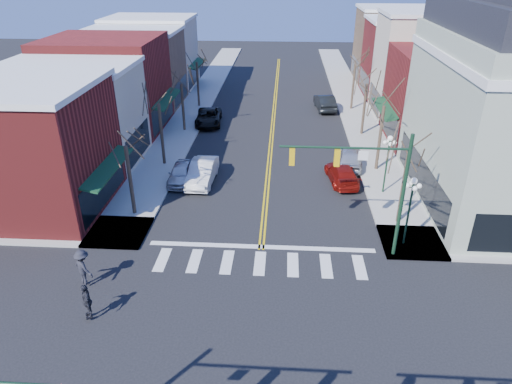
% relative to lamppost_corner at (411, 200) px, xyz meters
% --- Properties ---
extents(ground, '(160.00, 160.00, 0.00)m').
position_rel_lamppost_corner_xyz_m(ground, '(-8.20, -8.50, -2.96)').
color(ground, black).
rests_on(ground, ground).
extents(sidewalk_left, '(3.50, 70.00, 0.15)m').
position_rel_lamppost_corner_xyz_m(sidewalk_left, '(-16.95, 11.50, -2.89)').
color(sidewalk_left, '#9E9B93').
rests_on(sidewalk_left, ground).
extents(sidewalk_right, '(3.50, 70.00, 0.15)m').
position_rel_lamppost_corner_xyz_m(sidewalk_right, '(0.55, 11.50, -2.89)').
color(sidewalk_right, '#9E9B93').
rests_on(sidewalk_right, ground).
extents(bldg_left_brick_a, '(10.00, 8.50, 8.00)m').
position_rel_lamppost_corner_xyz_m(bldg_left_brick_a, '(-23.70, 3.25, 1.04)').
color(bldg_left_brick_a, maroon).
rests_on(bldg_left_brick_a, ground).
extents(bldg_left_stucco_a, '(10.00, 7.00, 7.50)m').
position_rel_lamppost_corner_xyz_m(bldg_left_stucco_a, '(-23.70, 11.00, 0.79)').
color(bldg_left_stucco_a, beige).
rests_on(bldg_left_stucco_a, ground).
extents(bldg_left_brick_b, '(10.00, 9.00, 8.50)m').
position_rel_lamppost_corner_xyz_m(bldg_left_brick_b, '(-23.70, 19.00, 1.29)').
color(bldg_left_brick_b, maroon).
rests_on(bldg_left_brick_b, ground).
extents(bldg_left_tan, '(10.00, 7.50, 7.80)m').
position_rel_lamppost_corner_xyz_m(bldg_left_tan, '(-23.70, 27.25, 0.94)').
color(bldg_left_tan, '#88684B').
rests_on(bldg_left_tan, ground).
extents(bldg_left_stucco_b, '(10.00, 8.00, 8.20)m').
position_rel_lamppost_corner_xyz_m(bldg_left_stucco_b, '(-23.70, 35.00, 1.14)').
color(bldg_left_stucco_b, beige).
rests_on(bldg_left_stucco_b, ground).
extents(bldg_right_brick_a, '(10.00, 8.50, 8.00)m').
position_rel_lamppost_corner_xyz_m(bldg_right_brick_a, '(7.30, 17.25, 1.04)').
color(bldg_right_brick_a, maroon).
rests_on(bldg_right_brick_a, ground).
extents(bldg_right_stucco, '(10.00, 7.00, 10.00)m').
position_rel_lamppost_corner_xyz_m(bldg_right_stucco, '(7.30, 25.00, 2.04)').
color(bldg_right_stucco, beige).
rests_on(bldg_right_stucco, ground).
extents(bldg_right_brick_b, '(10.00, 8.00, 8.50)m').
position_rel_lamppost_corner_xyz_m(bldg_right_brick_b, '(7.30, 32.50, 1.29)').
color(bldg_right_brick_b, maroon).
rests_on(bldg_right_brick_b, ground).
extents(bldg_right_tan, '(10.00, 8.00, 9.00)m').
position_rel_lamppost_corner_xyz_m(bldg_right_tan, '(7.30, 40.50, 1.54)').
color(bldg_right_tan, '#88684B').
rests_on(bldg_right_tan, ground).
extents(traffic_mast_far_right, '(6.60, 0.28, 7.20)m').
position_rel_lamppost_corner_xyz_m(traffic_mast_far_right, '(-2.65, -1.10, 1.75)').
color(traffic_mast_far_right, '#14331E').
rests_on(traffic_mast_far_right, ground).
extents(lamppost_corner, '(0.36, 0.36, 4.33)m').
position_rel_lamppost_corner_xyz_m(lamppost_corner, '(0.00, 0.00, 0.00)').
color(lamppost_corner, '#14331E').
rests_on(lamppost_corner, ground).
extents(lamppost_midblock, '(0.36, 0.36, 4.33)m').
position_rel_lamppost_corner_xyz_m(lamppost_midblock, '(0.00, 6.50, 0.00)').
color(lamppost_midblock, '#14331E').
rests_on(lamppost_midblock, ground).
extents(tree_left_a, '(0.24, 0.24, 4.76)m').
position_rel_lamppost_corner_xyz_m(tree_left_a, '(-16.60, 2.50, -0.58)').
color(tree_left_a, '#382B21').
rests_on(tree_left_a, ground).
extents(tree_left_b, '(0.24, 0.24, 5.04)m').
position_rel_lamppost_corner_xyz_m(tree_left_b, '(-16.60, 10.50, -0.44)').
color(tree_left_b, '#382B21').
rests_on(tree_left_b, ground).
extents(tree_left_c, '(0.24, 0.24, 4.55)m').
position_rel_lamppost_corner_xyz_m(tree_left_c, '(-16.60, 18.50, -0.69)').
color(tree_left_c, '#382B21').
rests_on(tree_left_c, ground).
extents(tree_left_d, '(0.24, 0.24, 4.90)m').
position_rel_lamppost_corner_xyz_m(tree_left_d, '(-16.60, 26.50, -0.51)').
color(tree_left_d, '#382B21').
rests_on(tree_left_d, ground).
extents(tree_right_a, '(0.24, 0.24, 4.62)m').
position_rel_lamppost_corner_xyz_m(tree_right_a, '(0.20, 2.50, -0.65)').
color(tree_right_a, '#382B21').
rests_on(tree_right_a, ground).
extents(tree_right_b, '(0.24, 0.24, 5.18)m').
position_rel_lamppost_corner_xyz_m(tree_right_b, '(0.20, 10.50, -0.37)').
color(tree_right_b, '#382B21').
rests_on(tree_right_b, ground).
extents(tree_right_c, '(0.24, 0.24, 4.83)m').
position_rel_lamppost_corner_xyz_m(tree_right_c, '(0.20, 18.50, -0.55)').
color(tree_right_c, '#382B21').
rests_on(tree_right_c, ground).
extents(tree_right_d, '(0.24, 0.24, 4.97)m').
position_rel_lamppost_corner_xyz_m(tree_right_d, '(0.20, 26.50, -0.48)').
color(tree_right_d, '#382B21').
rests_on(tree_right_d, ground).
extents(car_left_near, '(1.71, 4.06, 1.37)m').
position_rel_lamppost_corner_xyz_m(car_left_near, '(-14.60, 7.56, -2.28)').
color(car_left_near, '#BBBBC0').
rests_on(car_left_near, ground).
extents(car_left_mid, '(1.86, 4.91, 1.60)m').
position_rel_lamppost_corner_xyz_m(car_left_mid, '(-13.00, 7.55, -2.16)').
color(car_left_mid, silver).
rests_on(car_left_mid, ground).
extents(car_left_far, '(2.81, 5.39, 1.45)m').
position_rel_lamppost_corner_xyz_m(car_left_far, '(-14.60, 20.69, -2.24)').
color(car_left_far, black).
rests_on(car_left_far, ground).
extents(car_right_near, '(2.48, 4.84, 1.35)m').
position_rel_lamppost_corner_xyz_m(car_right_near, '(-2.72, 8.21, -2.29)').
color(car_right_near, maroon).
rests_on(car_right_near, ground).
extents(car_right_mid, '(2.40, 4.85, 1.59)m').
position_rel_lamppost_corner_xyz_m(car_right_mid, '(-1.80, 11.15, -2.17)').
color(car_right_mid, silver).
rests_on(car_right_mid, ground).
extents(car_right_far, '(2.32, 5.20, 1.66)m').
position_rel_lamppost_corner_xyz_m(car_right_far, '(-2.71, 26.33, -2.13)').
color(car_right_far, black).
rests_on(car_right_far, ground).
extents(pedestrian_dark_a, '(0.90, 1.13, 1.80)m').
position_rel_lamppost_corner_xyz_m(pedestrian_dark_a, '(-15.78, -7.06, -1.91)').
color(pedestrian_dark_a, black).
rests_on(pedestrian_dark_a, sidewalk_left).
extents(pedestrian_dark_b, '(1.45, 1.32, 1.95)m').
position_rel_lamppost_corner_xyz_m(pedestrian_dark_b, '(-16.89, -4.72, -1.84)').
color(pedestrian_dark_b, black).
rests_on(pedestrian_dark_b, sidewalk_left).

